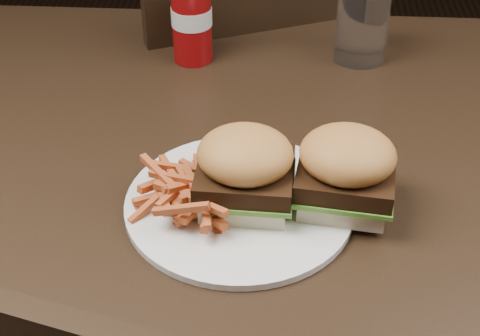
# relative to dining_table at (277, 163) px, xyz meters

# --- Properties ---
(dining_table) EXTENTS (1.20, 0.80, 0.04)m
(dining_table) POSITION_rel_dining_table_xyz_m (0.00, 0.00, 0.00)
(dining_table) COLOR black
(dining_table) RESTS_ON ground
(chair_far) EXTENTS (0.51, 0.51, 0.04)m
(chair_far) POSITION_rel_dining_table_xyz_m (-0.11, 0.50, -0.30)
(chair_far) COLOR black
(chair_far) RESTS_ON ground
(plate) EXTENTS (0.26, 0.26, 0.01)m
(plate) POSITION_rel_dining_table_xyz_m (-0.04, -0.12, 0.03)
(plate) COLOR white
(plate) RESTS_ON dining_table
(sandwich_half_a) EXTENTS (0.10, 0.09, 0.02)m
(sandwich_half_a) POSITION_rel_dining_table_xyz_m (-0.04, -0.12, 0.04)
(sandwich_half_a) COLOR #F7ECC1
(sandwich_half_a) RESTS_ON plate
(sandwich_half_b) EXTENTS (0.11, 0.10, 0.02)m
(sandwich_half_b) POSITION_rel_dining_table_xyz_m (0.08, -0.11, 0.04)
(sandwich_half_b) COLOR #FCE5C2
(sandwich_half_b) RESTS_ON plate
(fries_pile) EXTENTS (0.14, 0.14, 0.04)m
(fries_pile) POSITION_rel_dining_table_xyz_m (-0.10, -0.12, 0.05)
(fries_pile) COLOR #B35023
(fries_pile) RESTS_ON plate
(ketchup_bottle) EXTENTS (0.07, 0.07, 0.12)m
(ketchup_bottle) POSITION_rel_dining_table_xyz_m (-0.13, 0.23, 0.08)
(ketchup_bottle) COLOR maroon
(ketchup_bottle) RESTS_ON dining_table
(tumbler) EXTENTS (0.10, 0.10, 0.12)m
(tumbler) POSITION_rel_dining_table_xyz_m (0.12, 0.25, 0.08)
(tumbler) COLOR white
(tumbler) RESTS_ON dining_table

